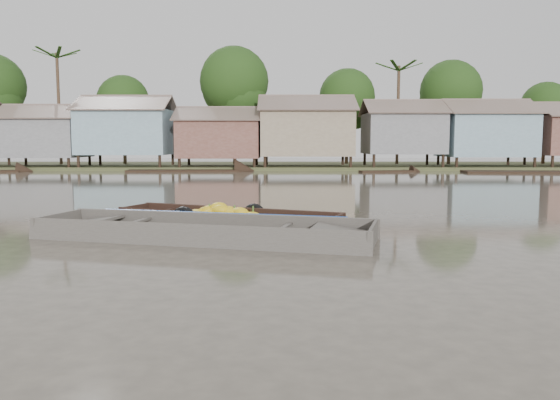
{
  "coord_description": "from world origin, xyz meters",
  "views": [
    {
      "loc": [
        0.53,
        -10.39,
        1.94
      ],
      "look_at": [
        0.54,
        0.46,
        0.8
      ],
      "focal_mm": 35.0,
      "sensor_mm": 36.0,
      "label": 1
    }
  ],
  "objects": [
    {
      "name": "viewer_boat",
      "position": [
        -0.98,
        0.51,
        0.05
      ],
      "size": [
        7.13,
        3.48,
        0.56
      ],
      "rotation": [
        0.0,
        0.0,
        -0.25
      ],
      "color": "#46413B",
      "rests_on": "ground"
    },
    {
      "name": "banana_boat",
      "position": [
        -0.8,
        2.32,
        0.14
      ],
      "size": [
        5.5,
        3.33,
        0.74
      ],
      "rotation": [
        0.0,
        0.0,
        -0.4
      ],
      "color": "black",
      "rests_on": "ground"
    },
    {
      "name": "riverbank",
      "position": [
        3.03,
        31.86,
        3.07
      ],
      "size": [
        120.0,
        12.47,
        10.22
      ],
      "color": "#384723",
      "rests_on": "ground"
    },
    {
      "name": "ground",
      "position": [
        0.0,
        0.0,
        0.0
      ],
      "size": [
        120.0,
        120.0,
        0.0
      ],
      "primitive_type": "plane",
      "color": "#484237",
      "rests_on": "ground"
    },
    {
      "name": "distant_boats",
      "position": [
        7.54,
        23.55,
        -0.05
      ],
      "size": [
        49.89,
        16.57,
        0.35
      ],
      "color": "black",
      "rests_on": "ground"
    }
  ]
}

